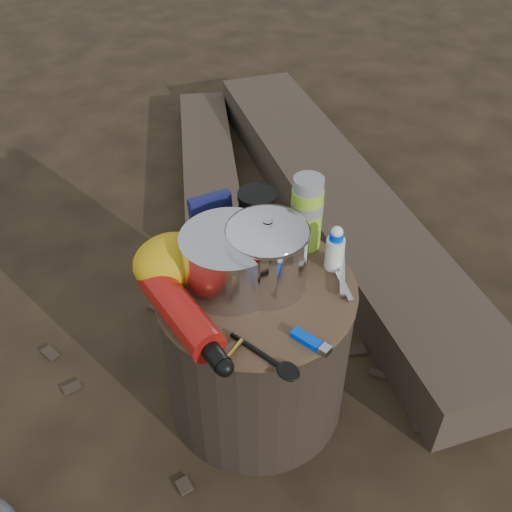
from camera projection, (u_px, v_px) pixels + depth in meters
ground at (256, 398)px, 1.49m from camera, size 60.00×60.00×0.00m
stump at (256, 348)px, 1.36m from camera, size 0.43×0.43×0.39m
log_main at (336, 202)px, 2.02m from camera, size 0.83×1.83×0.15m
log_small at (209, 163)px, 2.27m from camera, size 0.68×1.03×0.09m
foil_windscreen at (230, 260)px, 1.20m from camera, size 0.20×0.20×0.12m
camping_pot at (267, 253)px, 1.19m from camera, size 0.17×0.17×0.17m
fuel_bottle at (181, 312)px, 1.13m from camera, size 0.08×0.30×0.07m
thermos at (307, 213)px, 1.29m from camera, size 0.07×0.07×0.18m
travel_mug at (257, 217)px, 1.32m from camera, size 0.08×0.08×0.13m
stuff_sack at (170, 261)px, 1.22m from camera, size 0.16×0.13×0.11m
food_pouch at (212, 220)px, 1.31m from camera, size 0.10×0.04×0.12m
lighter at (307, 339)px, 1.11m from camera, size 0.04×0.09×0.02m
pot_grabber at (340, 276)px, 1.25m from camera, size 0.11×0.15×0.01m
spork at (258, 351)px, 1.09m from camera, size 0.07×0.16×0.01m
squeeze_bottle at (335, 250)px, 1.25m from camera, size 0.04×0.04×0.10m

